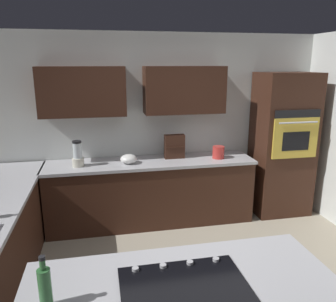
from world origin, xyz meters
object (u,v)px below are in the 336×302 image
object	(u,v)px
mixing_bowl	(129,159)
wall_oven	(282,145)
kettle	(218,152)
cooktop	(185,288)
spice_rack	(174,146)
blender	(78,155)
oil_bottle	(45,287)

from	to	relation	value
mixing_bowl	wall_oven	bearing A→B (deg)	-178.93
wall_oven	kettle	xyz separation A→B (m)	(1.00, 0.04, -0.05)
wall_oven	cooktop	size ratio (longest dim) A/B	2.72
wall_oven	mixing_bowl	bearing A→B (deg)	1.07
wall_oven	kettle	size ratio (longest dim) A/B	12.17
cooktop	spice_rack	distance (m)	2.82
wall_oven	spice_rack	world-z (taller)	wall_oven
kettle	spice_rack	bearing A→B (deg)	-11.88
blender	spice_rack	size ratio (longest dim) A/B	1.01
blender	kettle	xyz separation A→B (m)	(-1.90, -0.00, -0.06)
spice_rack	oil_bottle	bearing A→B (deg)	64.20
wall_oven	blender	bearing A→B (deg)	0.83
blender	spice_rack	xyz separation A→B (m)	(-1.30, -0.13, 0.02)
mixing_bowl	spice_rack	bearing A→B (deg)	-169.01
cooktop	mixing_bowl	world-z (taller)	mixing_bowl
blender	spice_rack	world-z (taller)	blender
cooktop	mixing_bowl	distance (m)	2.64
mixing_bowl	spice_rack	distance (m)	0.67
cooktop	mixing_bowl	xyz separation A→B (m)	(0.09, -2.64, 0.05)
cooktop	spice_rack	world-z (taller)	spice_rack
spice_rack	kettle	size ratio (longest dim) A/B	1.97
wall_oven	spice_rack	bearing A→B (deg)	-3.01
blender	oil_bottle	xyz separation A→B (m)	(0.03, 2.63, -0.02)
oil_bottle	blender	bearing A→B (deg)	-90.75
blender	mixing_bowl	distance (m)	0.66
cooktop	kettle	bearing A→B (deg)	-113.66
kettle	oil_bottle	distance (m)	3.27
wall_oven	cooktop	world-z (taller)	wall_oven
blender	wall_oven	bearing A→B (deg)	-179.17
oil_bottle	wall_oven	bearing A→B (deg)	-137.64
spice_rack	blender	bearing A→B (deg)	5.55
mixing_bowl	oil_bottle	distance (m)	2.72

